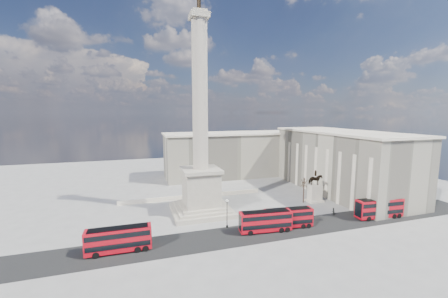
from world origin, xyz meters
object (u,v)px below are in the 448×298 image
Objects in this scene: pedestrian_walking at (313,213)px; pedestrian_crossing at (246,223)px; equestrian_statue at (315,191)px; nelsons_column at (201,160)px; red_bus_c at (266,221)px; red_bus_d at (379,208)px; red_bus_a at (119,239)px; red_bus_b at (289,218)px; pedestrian_standing at (333,211)px; victorian_lamp at (227,211)px.

pedestrian_walking reaches higher than pedestrian_crossing.
equestrian_statue reaches higher than pedestrian_crossing.
nelsons_column is 31.69× the size of pedestrian_crossing.
red_bus_d is at bearing 3.46° from red_bus_c.
red_bus_d is 16.07m from equestrian_statue.
equestrian_statue is (48.98, 13.17, 0.75)m from red_bus_a.
red_bus_c is (27.87, -0.14, -0.04)m from red_bus_a.
equestrian_statue reaches higher than pedestrian_walking.
pedestrian_standing is at bearing 18.64° from red_bus_b.
red_bus_d is at bearing -47.10° from pedestrian_walking.
red_bus_a reaches higher than red_bus_b.
red_bus_d is 1.30× the size of equestrian_statue.
pedestrian_crossing is at bearing -10.99° from victorian_lamp.
red_bus_b is at bearing -43.46° from nelsons_column.
red_bus_b is 14.24m from pedestrian_standing.
pedestrian_crossing is at bearing 153.25° from pedestrian_walking.
equestrian_statue reaches higher than red_bus_c.
pedestrian_crossing is at bearing 8.06° from red_bus_a.
nelsons_column is 4.78× the size of red_bus_b.
red_bus_b reaches higher than pedestrian_standing.
victorian_lamp reaches higher than red_bus_a.
pedestrian_standing is at bearing -31.40° from pedestrian_walking.
nelsons_column is 26.90× the size of pedestrian_walking.
victorian_lamp is (3.15, -10.72, -9.32)m from nelsons_column.
equestrian_statue is at bearing 15.42° from red_bus_a.
pedestrian_standing is at bearing -119.46° from pedestrian_crossing.
red_bus_a is at bearing -173.98° from red_bus_b.
red_bus_a is 42.02m from pedestrian_walking.
pedestrian_walking is (-14.21, 4.96, -1.45)m from red_bus_d.
victorian_lamp is at bearing 175.59° from red_bus_d.
victorian_lamp is at bearing 150.89° from pedestrian_walking.
equestrian_statue reaches higher than red_bus_a.
pedestrian_crossing is (-31.04, 4.63, -1.59)m from red_bus_d.
victorian_lamp is at bearing 11.58° from red_bus_a.
red_bus_a is 50.72m from equestrian_statue.
nelsons_column is 4.40× the size of red_bus_d.
victorian_lamp reaches higher than pedestrian_walking.
victorian_lamp reaches higher than pedestrian_standing.
red_bus_d reaches higher than red_bus_c.
pedestrian_walking reaches higher than pedestrian_standing.
pedestrian_crossing is at bearing 134.93° from red_bus_c.
red_bus_a is at bearing -6.96° from pedestrian_standing.
pedestrian_walking is (-7.15, -9.46, -2.14)m from equestrian_statue.
nelsons_column is at bearing 129.45° from red_bus_c.
pedestrian_walking is at bearing -24.97° from nelsons_column.
red_bus_d reaches higher than pedestrian_crossing.
red_bus_a is 56.05m from red_bus_d.
pedestrian_standing is (19.27, 3.52, -1.39)m from red_bus_c.
pedestrian_walking is 5.33m from pedestrian_standing.
pedestrian_standing is 22.14m from pedestrian_crossing.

